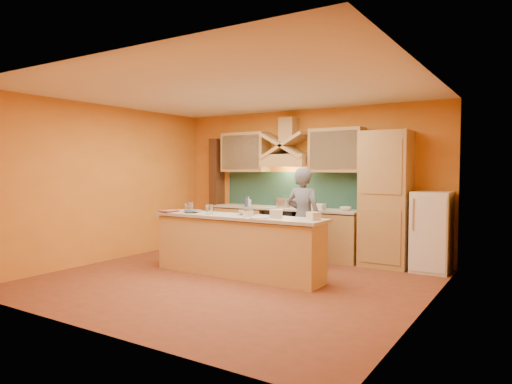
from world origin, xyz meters
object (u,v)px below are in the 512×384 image
Objects in this scene: mixing_bowl at (246,213)px; fridge at (432,232)px; kitchen_scale at (248,214)px; person at (303,218)px; stove at (285,232)px.

fridge is at bearing 35.90° from mixing_bowl.
fridge is at bearing 42.81° from kitchen_scale.
person is at bearing -155.19° from fridge.
fridge is 2.07m from person.
person is 1.20m from kitchen_scale.
fridge is 11.04× the size of kitchen_scale.
person is at bearing 73.27° from kitchen_scale.
mixing_bowl is (-0.56, -0.89, 0.13)m from person.
person reaches higher than kitchen_scale.
stove is 0.53× the size of person.
person is (-1.87, -0.87, 0.20)m from fridge.
kitchen_scale is 0.31m from mixing_bowl.
fridge is 0.77× the size of person.
kitchen_scale is at bearing 75.08° from person.
kitchen_scale is 0.43× the size of mixing_bowl.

